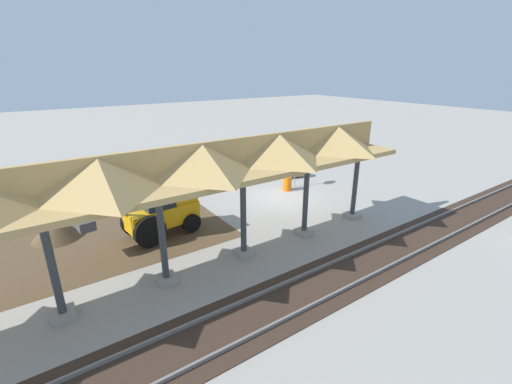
% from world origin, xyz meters
% --- Properties ---
extents(ground_plane, '(120.00, 120.00, 0.00)m').
position_xyz_m(ground_plane, '(0.00, 0.00, 0.00)').
color(ground_plane, '#9E998E').
extents(dirt_work_zone, '(10.15, 7.00, 0.01)m').
position_xyz_m(dirt_work_zone, '(9.41, -0.73, 0.00)').
color(dirt_work_zone, brown).
rests_on(dirt_work_zone, ground).
extents(platform_canopy, '(21.19, 3.20, 4.90)m').
position_xyz_m(platform_canopy, '(8.62, 4.14, 4.17)').
color(platform_canopy, '#9E998E').
rests_on(platform_canopy, ground).
extents(rail_tracks, '(60.00, 2.58, 0.15)m').
position_xyz_m(rail_tracks, '(0.00, 7.49, 0.03)').
color(rail_tracks, slate).
rests_on(rail_tracks, ground).
extents(stop_sign, '(0.61, 0.50, 2.50)m').
position_xyz_m(stop_sign, '(-2.10, -1.28, 1.81)').
color(stop_sign, gray).
rests_on(stop_sign, ground).
extents(backhoe, '(5.22, 2.01, 2.82)m').
position_xyz_m(backhoe, '(7.48, 0.45, 1.27)').
color(backhoe, orange).
rests_on(backhoe, ground).
extents(dirt_mound, '(4.19, 4.19, 1.95)m').
position_xyz_m(dirt_mound, '(11.49, -1.91, 0.00)').
color(dirt_mound, brown).
rests_on(dirt_mound, ground).
extents(concrete_pipe, '(1.62, 1.18, 0.83)m').
position_xyz_m(concrete_pipe, '(-3.34, -2.81, 0.42)').
color(concrete_pipe, '#9E9384').
rests_on(concrete_pipe, ground).
extents(traffic_barrel, '(0.56, 0.56, 0.90)m').
position_xyz_m(traffic_barrel, '(-1.24, -0.99, 0.45)').
color(traffic_barrel, orange).
rests_on(traffic_barrel, ground).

